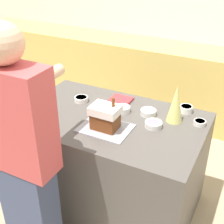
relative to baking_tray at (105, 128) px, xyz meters
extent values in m
plane|color=tan|center=(-0.04, 0.15, -0.89)|extent=(12.00, 12.00, 0.00)
cube|color=white|center=(-0.04, 2.24, 0.41)|extent=(8.00, 0.05, 2.60)
cube|color=#DBBC60|center=(-0.04, 1.92, -0.41)|extent=(6.00, 0.60, 0.96)
cube|color=#514C47|center=(-0.04, 0.15, -0.45)|extent=(1.49, 0.93, 0.88)
cube|color=#9E9EA8|center=(0.00, 0.00, 0.00)|extent=(0.38, 0.29, 0.01)
cube|color=brown|center=(0.00, 0.00, 0.06)|extent=(0.19, 0.15, 0.12)
cube|color=white|center=(0.00, 0.00, 0.16)|extent=(0.21, 0.16, 0.06)
cylinder|color=brown|center=(0.05, 0.03, 0.22)|extent=(0.02, 0.02, 0.07)
cone|color=#DBD675|center=(0.42, 0.34, 0.15)|extent=(0.12, 0.12, 0.30)
cylinder|color=white|center=(-0.40, 0.29, 0.02)|extent=(0.12, 0.12, 0.04)
cylinder|color=brown|center=(-0.40, 0.29, 0.03)|extent=(0.10, 0.10, 0.01)
cylinder|color=white|center=(0.01, 0.29, 0.02)|extent=(0.12, 0.12, 0.05)
cylinder|color=red|center=(0.01, 0.29, 0.04)|extent=(0.10, 0.10, 0.01)
cylinder|color=silver|center=(0.31, 0.19, 0.02)|extent=(0.13, 0.13, 0.04)
cylinder|color=pink|center=(0.31, 0.19, 0.03)|extent=(0.11, 0.11, 0.01)
cylinder|color=silver|center=(0.21, 0.34, 0.02)|extent=(0.13, 0.13, 0.05)
cylinder|color=green|center=(0.21, 0.34, 0.04)|extent=(0.10, 0.10, 0.01)
cylinder|color=white|center=(0.47, 0.53, 0.02)|extent=(0.11, 0.11, 0.05)
cylinder|color=pink|center=(0.47, 0.53, 0.04)|extent=(0.09, 0.09, 0.01)
cylinder|color=silver|center=(0.62, 0.38, 0.01)|extent=(0.09, 0.09, 0.04)
cylinder|color=pink|center=(0.62, 0.38, 0.03)|extent=(0.08, 0.08, 0.01)
cylinder|color=white|center=(-0.70, 0.21, 0.02)|extent=(0.10, 0.10, 0.05)
cylinder|color=orange|center=(-0.70, 0.21, 0.04)|extent=(0.08, 0.08, 0.01)
cube|color=#B23338|center=(-0.09, 0.46, 0.01)|extent=(0.18, 0.16, 0.02)
cube|color=#424C6B|center=(-0.28, -0.60, -0.46)|extent=(0.36, 0.20, 0.86)
cube|color=#CC4C4C|center=(-0.28, -0.60, 0.32)|extent=(0.47, 0.21, 0.68)
sphere|color=#DBAD89|center=(-0.28, -0.60, 0.78)|extent=(0.23, 0.23, 0.23)
cylinder|color=#DBAD89|center=(-0.28, -0.36, 0.47)|extent=(0.08, 0.47, 0.08)
camera|label=1|loc=(0.94, -1.73, 1.26)|focal=50.00mm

